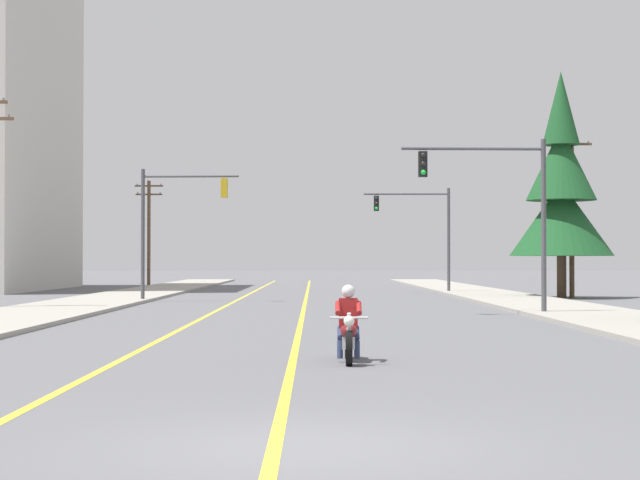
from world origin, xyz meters
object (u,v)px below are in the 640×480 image
(traffic_signal_near_right, at_px, (502,198))
(utility_pole_right_far, at_px, (572,213))
(traffic_signal_near_left, at_px, (170,214))
(conifer_tree_right_verge_far, at_px, (561,194))
(motorcycle_with_rider, at_px, (348,331))
(traffic_signal_mid_right, at_px, (424,223))
(utility_pole_left_far, at_px, (149,229))

(traffic_signal_near_right, height_order, utility_pole_right_far, utility_pole_right_far)
(traffic_signal_near_left, xyz_separation_m, conifer_tree_right_verge_far, (19.40, 5.10, 1.27))
(utility_pole_right_far, bearing_deg, motorcycle_with_rider, -109.34)
(traffic_signal_near_left, bearing_deg, utility_pole_right_far, 15.33)
(traffic_signal_mid_right, bearing_deg, utility_pole_right_far, -49.68)
(utility_pole_left_far, bearing_deg, traffic_signal_mid_right, -45.59)
(traffic_signal_near_right, relative_size, traffic_signal_near_left, 1.00)
(traffic_signal_near_left, distance_m, traffic_signal_mid_right, 18.90)
(utility_pole_right_far, xyz_separation_m, utility_pole_left_far, (-25.95, 27.56, -0.01))
(traffic_signal_near_right, distance_m, utility_pole_left_far, 49.75)
(traffic_signal_near_right, distance_m, traffic_signal_mid_right, 26.39)
(motorcycle_with_rider, relative_size, utility_pole_left_far, 0.27)
(motorcycle_with_rider, xyz_separation_m, traffic_signal_near_right, (5.96, 17.79, 3.53))
(motorcycle_with_rider, xyz_separation_m, utility_pole_left_far, (-13.27, 63.67, 3.78))
(motorcycle_with_rider, xyz_separation_m, traffic_signal_near_left, (-7.35, 30.62, 3.49))
(conifer_tree_right_verge_far, bearing_deg, motorcycle_with_rider, -108.65)
(traffic_signal_mid_right, height_order, conifer_tree_right_verge_far, conifer_tree_right_verge_far)
(traffic_signal_near_left, bearing_deg, utility_pole_left_far, 100.16)
(traffic_signal_near_right, bearing_deg, utility_pole_left_far, 112.75)
(motorcycle_with_rider, distance_m, traffic_signal_near_left, 31.68)
(utility_pole_right_far, distance_m, conifer_tree_right_verge_far, 1.21)
(conifer_tree_right_verge_far, bearing_deg, traffic_signal_near_right, -108.75)
(motorcycle_with_rider, bearing_deg, utility_pole_left_far, 101.78)
(motorcycle_with_rider, bearing_deg, utility_pole_right_far, 70.66)
(utility_pole_left_far, bearing_deg, traffic_signal_near_left, -79.84)
(traffic_signal_near_left, height_order, conifer_tree_right_verge_far, conifer_tree_right_verge_far)
(motorcycle_with_rider, relative_size, traffic_signal_near_left, 0.35)
(conifer_tree_right_verge_far, bearing_deg, utility_pole_left_far, 132.18)
(traffic_signal_near_right, xyz_separation_m, conifer_tree_right_verge_far, (6.09, 17.93, 1.24))
(traffic_signal_mid_right, bearing_deg, traffic_signal_near_left, -134.19)
(utility_pole_right_far, bearing_deg, conifer_tree_right_verge_far, -147.96)
(traffic_signal_near_right, distance_m, traffic_signal_near_left, 18.49)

